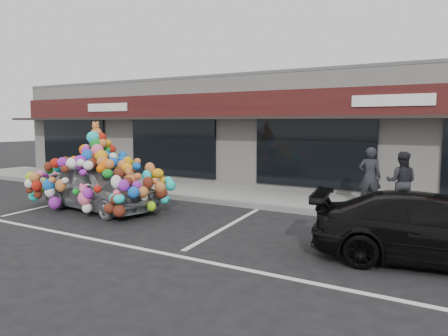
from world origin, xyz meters
The scene contains 11 objects.
ground centered at (0.00, 0.00, 0.00)m, with size 90.00×90.00×0.00m, color black.
shop_building centered at (0.00, 8.44, 2.16)m, with size 24.00×7.20×4.31m.
sidewalk centered at (0.00, 4.00, 0.07)m, with size 26.00×3.00×0.15m, color gray.
kerb centered at (0.00, 2.50, 0.07)m, with size 26.00×0.18×0.16m, color slate.
parking_stripe_left centered at (-3.20, 0.20, 0.00)m, with size 0.12×4.40×0.01m, color silver.
parking_stripe_mid centered at (2.80, 0.20, 0.00)m, with size 0.12×4.40×0.01m, color silver.
lane_line centered at (2.00, -2.30, 0.00)m, with size 14.00×0.12×0.01m, color silver.
toy_car centered at (-1.34, -0.01, 0.82)m, with size 2.83×4.35×2.42m.
black_sedan centered at (7.36, -0.27, 0.62)m, with size 4.27×1.74×1.24m, color black.
pedestrian_a centered at (5.28, 3.75, 0.98)m, with size 0.61×0.40×1.66m, color #232429.
pedestrian_b centered at (6.17, 3.39, 0.95)m, with size 0.77×0.60×1.59m, color black.
Camera 1 is at (8.10, -8.61, 2.49)m, focal length 35.00 mm.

